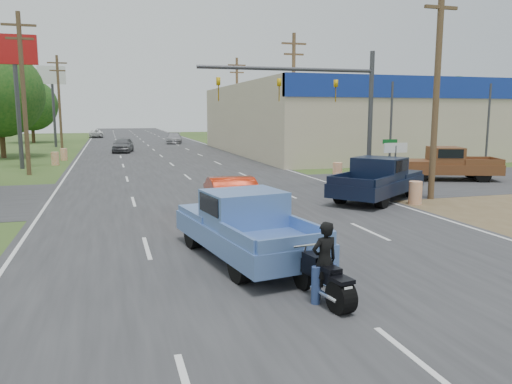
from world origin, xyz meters
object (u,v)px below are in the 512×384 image
object	(u,v)px
rider	(324,265)
motorcycle	(325,281)
distant_car_silver	(174,138)
distant_car_white	(96,134)
red_convertible	(234,200)
brown_pickup	(444,163)
navy_pickup	(379,179)
distant_car_grey	(123,145)
blue_pickup	(243,224)

from	to	relation	value
rider	motorcycle	bearing A→B (deg)	90.00
distant_car_silver	rider	bearing A→B (deg)	-84.44
motorcycle	distant_car_white	distance (m)	76.46
red_convertible	distant_car_silver	xyz separation A→B (m)	(3.86, 48.13, -0.07)
red_convertible	motorcycle	size ratio (longest dim) A/B	2.19
brown_pickup	rider	bearing A→B (deg)	157.50
navy_pickup	red_convertible	bearing A→B (deg)	-108.36
red_convertible	rider	size ratio (longest dim) A/B	2.88
brown_pickup	distant_car_grey	distance (m)	32.10
distant_car_silver	red_convertible	bearing A→B (deg)	-84.98
distant_car_grey	distant_car_white	distance (m)	33.63
red_convertible	distant_car_white	xyz separation A→B (m)	(-6.23, 67.91, -0.12)
rider	red_convertible	bearing A→B (deg)	-100.41
blue_pickup	red_convertible	bearing A→B (deg)	69.92
navy_pickup	rider	bearing A→B (deg)	-72.00
rider	distant_car_silver	bearing A→B (deg)	-103.59
distant_car_grey	distant_car_silver	world-z (taller)	distant_car_grey
brown_pickup	motorcycle	bearing A→B (deg)	157.61
blue_pickup	distant_car_silver	distance (m)	52.98
red_convertible	distant_car_white	world-z (taller)	red_convertible
blue_pickup	distant_car_white	bearing A→B (deg)	84.80
blue_pickup	distant_car_silver	size ratio (longest dim) A/B	1.21
red_convertible	navy_pickup	world-z (taller)	navy_pickup
distant_car_white	distant_car_silver	bearing A→B (deg)	116.64
motorcycle	distant_car_silver	bearing A→B (deg)	76.42
brown_pickup	distant_car_white	world-z (taller)	brown_pickup
distant_car_grey	distant_car_white	size ratio (longest dim) A/B	0.93
rider	brown_pickup	distance (m)	21.54
rider	blue_pickup	distance (m)	3.69
brown_pickup	distant_car_grey	bearing A→B (deg)	53.42
motorcycle	rider	bearing A→B (deg)	90.00
blue_pickup	distant_car_grey	xyz separation A→B (m)	(-2.06, 39.07, -0.19)
motorcycle	brown_pickup	distance (m)	21.57
motorcycle	distant_car_grey	world-z (taller)	distant_car_grey
distant_car_silver	motorcycle	bearing A→B (deg)	-84.43
brown_pickup	distant_car_grey	size ratio (longest dim) A/B	1.43
red_convertible	distant_car_grey	distance (m)	34.56
brown_pickup	distant_car_silver	bearing A→B (deg)	35.16
rider	blue_pickup	world-z (taller)	blue_pickup
motorcycle	distant_car_silver	size ratio (longest dim) A/B	0.44
blue_pickup	brown_pickup	world-z (taller)	brown_pickup
brown_pickup	distant_car_white	xyz separation A→B (m)	(-20.77, 60.39, -0.33)
red_convertible	distant_car_white	size ratio (longest dim) A/B	1.00
rider	navy_pickup	bearing A→B (deg)	-134.34
red_convertible	navy_pickup	bearing A→B (deg)	21.62
rider	brown_pickup	bearing A→B (deg)	-142.47
motorcycle	blue_pickup	xyz separation A→B (m)	(-0.76, 3.67, 0.45)
motorcycle	brown_pickup	bearing A→B (deg)	37.64
rider	navy_pickup	xyz separation A→B (m)	(7.48, 10.76, 0.16)
blue_pickup	motorcycle	bearing A→B (deg)	-87.77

